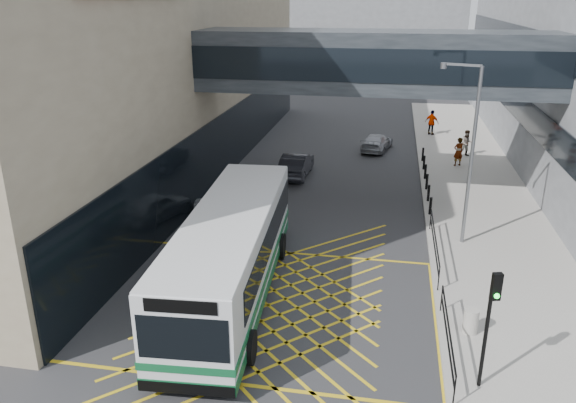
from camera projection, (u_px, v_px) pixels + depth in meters
The scene contains 18 objects.
ground at pixel (268, 305), 20.53m from camera, with size 120.00×120.00×0.00m, color #333335.
building_whsmith at pixel (45, 40), 35.61m from camera, with size 24.17×42.00×16.00m.
building_far at pixel (352, 9), 73.10m from camera, with size 28.00×16.00×18.00m, color gray.
skybridge at pixel (375, 61), 28.49m from camera, with size 20.00×4.10×3.00m.
pavement at pixel (474, 188), 32.79m from camera, with size 6.00×54.00×0.16m, color #A7A199.
box_junction at pixel (268, 305), 20.53m from camera, with size 12.00×9.00×0.01m.
bus at pixel (232, 251), 20.64m from camera, with size 3.62×12.29×3.40m.
car_white at pixel (211, 210), 27.75m from camera, with size 1.75×4.29×1.36m, color silver.
car_dark at pixel (296, 165), 34.97m from camera, with size 1.83×4.67×1.46m, color #222228.
car_silver at pixel (377, 142), 40.80m from camera, with size 1.73×4.10×1.27m, color #989AA1.
traffic_light at pixel (491, 314), 15.16m from camera, with size 0.29×0.44×3.69m.
street_lamp at pixel (469, 145), 23.95m from camera, with size 1.75×0.79×7.86m.
litter_bin at pixel (471, 321), 18.45m from camera, with size 0.49×0.49×0.86m, color #ADA89E.
kerb_railings at pixel (440, 276), 20.81m from camera, with size 0.05×12.54×1.00m.
bollards at pixel (426, 176), 33.08m from camera, with size 0.14×10.14×0.90m.
pedestrian_a at pixel (458, 152), 36.45m from camera, with size 0.74×0.53×1.87m, color gray.
pedestrian_b at pixel (467, 143), 38.65m from camera, with size 0.88×0.51×1.81m, color gray.
pedestrian_c at pixel (432, 123), 44.58m from camera, with size 1.16×0.56×1.96m, color gray.
Camera 1 is at (4.01, -17.51, 10.67)m, focal length 35.00 mm.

